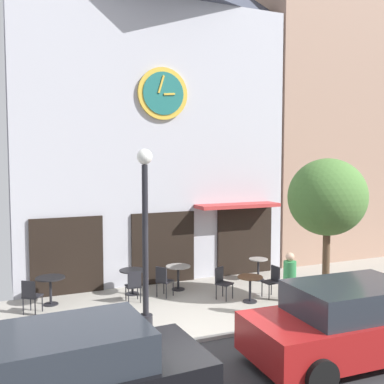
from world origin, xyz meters
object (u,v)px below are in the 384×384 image
object	(u,v)px
cafe_table_leftmost	(250,284)
parked_car_black	(66,381)
cafe_table_center_right	(50,284)
cafe_chair_facing_wall	(273,279)
cafe_chair_left_end	(163,279)
cafe_table_center_left	(132,276)
cafe_table_near_door	(178,272)
pedestrian_green	(290,284)
cafe_chair_corner	(134,284)
street_tree	(328,198)
cafe_chair_facing_street	(31,294)
street_lamp	(145,239)
parked_car_red	(351,322)
cafe_chair_outer	(222,280)
cafe_table_near_curb	(258,266)

from	to	relation	value
cafe_table_leftmost	parked_car_black	world-z (taller)	parked_car_black
cafe_table_center_right	cafe_chair_facing_wall	distance (m)	6.28
cafe_chair_left_end	cafe_chair_facing_wall	size ratio (longest dim) A/B	1.00
cafe_table_center_left	cafe_chair_left_end	distance (m)	0.97
cafe_table_near_door	cafe_chair_facing_wall	bearing A→B (deg)	-37.68
cafe_table_near_door	pedestrian_green	size ratio (longest dim) A/B	0.45
cafe_chair_facing_wall	cafe_chair_corner	distance (m)	4.01
cafe_chair_corner	pedestrian_green	bearing A→B (deg)	-39.22
street_tree	cafe_chair_facing_street	distance (m)	8.25
street_lamp	cafe_chair_facing_street	xyz separation A→B (m)	(-2.42, 2.19, -1.63)
cafe_table_center_left	parked_car_red	world-z (taller)	parked_car_red
street_tree	parked_car_black	size ratio (longest dim) A/B	0.92
cafe_chair_left_end	cafe_chair_facing_wall	xyz separation A→B (m)	(2.93, -1.26, 0.00)
cafe_chair_corner	cafe_chair_left_end	bearing A→B (deg)	9.79
cafe_table_near_door	cafe_chair_outer	world-z (taller)	cafe_chair_outer
cafe_table_near_curb	cafe_chair_outer	size ratio (longest dim) A/B	0.80
cafe_table_near_door	cafe_chair_facing_wall	xyz separation A→B (m)	(2.26, -1.75, -0.01)
street_tree	parked_car_red	bearing A→B (deg)	-121.68
cafe_chair_facing_street	pedestrian_green	world-z (taller)	pedestrian_green
cafe_table_leftmost	street_tree	bearing A→B (deg)	-30.53
cafe_table_near_curb	cafe_chair_facing_wall	bearing A→B (deg)	-108.61
cafe_chair_outer	cafe_chair_corner	size ratio (longest dim) A/B	1.00
street_tree	parked_car_black	world-z (taller)	street_tree
cafe_chair_facing_street	cafe_chair_corner	xyz separation A→B (m)	(2.70, -0.16, 0.00)
cafe_table_center_right	cafe_table_near_curb	bearing A→B (deg)	-1.06
cafe_chair_facing_street	cafe_chair_corner	bearing A→B (deg)	-3.49
parked_car_red	cafe_chair_corner	bearing A→B (deg)	120.55
street_lamp	cafe_table_center_left	bearing A→B (deg)	80.68
cafe_table_center_right	pedestrian_green	size ratio (longest dim) A/B	0.48
cafe_chair_outer	pedestrian_green	distance (m)	2.24
street_tree	cafe_chair_outer	size ratio (longest dim) A/B	4.48
cafe_chair_left_end	pedestrian_green	xyz separation A→B (m)	(2.36, -2.85, 0.33)
street_lamp	cafe_chair_left_end	xyz separation A→B (m)	(1.22, 2.19, -1.63)
parked_car_black	cafe_table_leftmost	bearing A→B (deg)	36.13
cafe_table_near_door	cafe_chair_outer	distance (m)	1.55
cafe_table_center_right	cafe_chair_outer	distance (m)	4.79
cafe_table_center_right	cafe_table_leftmost	bearing A→B (deg)	-20.81
cafe_table_center_left	cafe_table_leftmost	xyz separation A→B (m)	(2.85, -1.99, -0.03)
cafe_table_center_right	cafe_table_center_left	world-z (taller)	cafe_table_center_right
cafe_chair_facing_wall	parked_car_black	xyz separation A→B (m)	(-6.39, -4.19, 0.23)
parked_car_black	parked_car_red	bearing A→B (deg)	1.56
cafe_table_leftmost	cafe_table_near_curb	xyz separation A→B (m)	(1.41, 1.84, -0.04)
cafe_table_center_right	cafe_chair_facing_street	size ratio (longest dim) A/B	0.88
street_tree	parked_car_red	world-z (taller)	street_tree
cafe_table_center_left	cafe_chair_facing_street	size ratio (longest dim) A/B	0.85
cafe_table_center_right	cafe_chair_facing_wall	world-z (taller)	cafe_chair_facing_wall
cafe_chair_outer	parked_car_black	bearing A→B (deg)	-136.96
street_tree	cafe_table_center_right	bearing A→B (deg)	156.56
cafe_table_near_door	parked_car_black	distance (m)	7.23
street_lamp	parked_car_red	distance (m)	4.75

